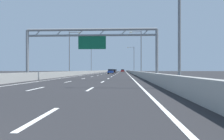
# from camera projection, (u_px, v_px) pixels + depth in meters

# --- Properties ---
(ground_plane) EXTENTS (260.00, 260.00, 0.00)m
(ground_plane) POSITION_uv_depth(u_px,v_px,m) (115.00, 73.00, 102.54)
(ground_plane) COLOR #262628
(lane_dash_left_1) EXTENTS (0.16, 3.00, 0.01)m
(lane_dash_left_1) POSITION_uv_depth(u_px,v_px,m) (36.00, 89.00, 15.24)
(lane_dash_left_1) COLOR white
(lane_dash_left_1) RESTS_ON ground_plane
(lane_dash_left_2) EXTENTS (0.16, 3.00, 0.01)m
(lane_dash_left_2) POSITION_uv_depth(u_px,v_px,m) (68.00, 82.00, 24.23)
(lane_dash_left_2) COLOR white
(lane_dash_left_2) RESTS_ON ground_plane
(lane_dash_left_3) EXTENTS (0.16, 3.00, 0.01)m
(lane_dash_left_3) POSITION_uv_depth(u_px,v_px,m) (83.00, 79.00, 33.22)
(lane_dash_left_3) COLOR white
(lane_dash_left_3) RESTS_ON ground_plane
(lane_dash_left_4) EXTENTS (0.16, 3.00, 0.01)m
(lane_dash_left_4) POSITION_uv_depth(u_px,v_px,m) (92.00, 77.00, 42.20)
(lane_dash_left_4) COLOR white
(lane_dash_left_4) RESTS_ON ground_plane
(lane_dash_left_5) EXTENTS (0.16, 3.00, 0.01)m
(lane_dash_left_5) POSITION_uv_depth(u_px,v_px,m) (98.00, 75.00, 51.19)
(lane_dash_left_5) COLOR white
(lane_dash_left_5) RESTS_ON ground_plane
(lane_dash_left_6) EXTENTS (0.16, 3.00, 0.01)m
(lane_dash_left_6) POSITION_uv_depth(u_px,v_px,m) (101.00, 75.00, 60.18)
(lane_dash_left_6) COLOR white
(lane_dash_left_6) RESTS_ON ground_plane
(lane_dash_left_7) EXTENTS (0.16, 3.00, 0.01)m
(lane_dash_left_7) POSITION_uv_depth(u_px,v_px,m) (104.00, 74.00, 69.17)
(lane_dash_left_7) COLOR white
(lane_dash_left_7) RESTS_ON ground_plane
(lane_dash_left_8) EXTENTS (0.16, 3.00, 0.01)m
(lane_dash_left_8) POSITION_uv_depth(u_px,v_px,m) (107.00, 73.00, 78.16)
(lane_dash_left_8) COLOR white
(lane_dash_left_8) RESTS_ON ground_plane
(lane_dash_left_9) EXTENTS (0.16, 3.00, 0.01)m
(lane_dash_left_9) POSITION_uv_depth(u_px,v_px,m) (108.00, 73.00, 87.15)
(lane_dash_left_9) COLOR white
(lane_dash_left_9) RESTS_ON ground_plane
(lane_dash_left_10) EXTENTS (0.16, 3.00, 0.01)m
(lane_dash_left_10) POSITION_uv_depth(u_px,v_px,m) (110.00, 73.00, 96.14)
(lane_dash_left_10) COLOR white
(lane_dash_left_10) RESTS_ON ground_plane
(lane_dash_left_11) EXTENTS (0.16, 3.00, 0.01)m
(lane_dash_left_11) POSITION_uv_depth(u_px,v_px,m) (111.00, 73.00, 105.12)
(lane_dash_left_11) COLOR white
(lane_dash_left_11) RESTS_ON ground_plane
(lane_dash_left_12) EXTENTS (0.16, 3.00, 0.01)m
(lane_dash_left_12) POSITION_uv_depth(u_px,v_px,m) (112.00, 72.00, 114.11)
(lane_dash_left_12) COLOR white
(lane_dash_left_12) RESTS_ON ground_plane
(lane_dash_left_13) EXTENTS (0.16, 3.00, 0.01)m
(lane_dash_left_13) POSITION_uv_depth(u_px,v_px,m) (113.00, 72.00, 123.10)
(lane_dash_left_13) COLOR white
(lane_dash_left_13) RESTS_ON ground_plane
(lane_dash_left_14) EXTENTS (0.16, 3.00, 0.01)m
(lane_dash_left_14) POSITION_uv_depth(u_px,v_px,m) (114.00, 72.00, 132.09)
(lane_dash_left_14) COLOR white
(lane_dash_left_14) RESTS_ON ground_plane
(lane_dash_left_15) EXTENTS (0.16, 3.00, 0.01)m
(lane_dash_left_15) POSITION_uv_depth(u_px,v_px,m) (114.00, 72.00, 141.08)
(lane_dash_left_15) COLOR white
(lane_dash_left_15) RESTS_ON ground_plane
(lane_dash_left_16) EXTENTS (0.16, 3.00, 0.01)m
(lane_dash_left_16) POSITION_uv_depth(u_px,v_px,m) (115.00, 72.00, 150.07)
(lane_dash_left_16) COLOR white
(lane_dash_left_16) RESTS_ON ground_plane
(lane_dash_left_17) EXTENTS (0.16, 3.00, 0.01)m
(lane_dash_left_17) POSITION_uv_depth(u_px,v_px,m) (115.00, 72.00, 159.06)
(lane_dash_left_17) COLOR white
(lane_dash_left_17) RESTS_ON ground_plane
(lane_dash_right_0) EXTENTS (0.16, 3.00, 0.01)m
(lane_dash_right_0) POSITION_uv_depth(u_px,v_px,m) (41.00, 118.00, 6.07)
(lane_dash_right_0) COLOR white
(lane_dash_right_0) RESTS_ON ground_plane
(lane_dash_right_1) EXTENTS (0.16, 3.00, 0.01)m
(lane_dash_right_1) POSITION_uv_depth(u_px,v_px,m) (90.00, 89.00, 15.06)
(lane_dash_right_1) COLOR white
(lane_dash_right_1) RESTS_ON ground_plane
(lane_dash_right_2) EXTENTS (0.16, 3.00, 0.01)m
(lane_dash_right_2) POSITION_uv_depth(u_px,v_px,m) (103.00, 82.00, 24.05)
(lane_dash_right_2) COLOR white
(lane_dash_right_2) RESTS_ON ground_plane
(lane_dash_right_3) EXTENTS (0.16, 3.00, 0.01)m
(lane_dash_right_3) POSITION_uv_depth(u_px,v_px,m) (108.00, 79.00, 33.03)
(lane_dash_right_3) COLOR white
(lane_dash_right_3) RESTS_ON ground_plane
(lane_dash_right_4) EXTENTS (0.16, 3.00, 0.01)m
(lane_dash_right_4) POSITION_uv_depth(u_px,v_px,m) (112.00, 77.00, 42.02)
(lane_dash_right_4) COLOR white
(lane_dash_right_4) RESTS_ON ground_plane
(lane_dash_right_5) EXTENTS (0.16, 3.00, 0.01)m
(lane_dash_right_5) POSITION_uv_depth(u_px,v_px,m) (114.00, 75.00, 51.01)
(lane_dash_right_5) COLOR white
(lane_dash_right_5) RESTS_ON ground_plane
(lane_dash_right_6) EXTENTS (0.16, 3.00, 0.01)m
(lane_dash_right_6) POSITION_uv_depth(u_px,v_px,m) (115.00, 75.00, 60.00)
(lane_dash_right_6) COLOR white
(lane_dash_right_6) RESTS_ON ground_plane
(lane_dash_right_7) EXTENTS (0.16, 3.00, 0.01)m
(lane_dash_right_7) POSITION_uv_depth(u_px,v_px,m) (116.00, 74.00, 68.99)
(lane_dash_right_7) COLOR white
(lane_dash_right_7) RESTS_ON ground_plane
(lane_dash_right_8) EXTENTS (0.16, 3.00, 0.01)m
(lane_dash_right_8) POSITION_uv_depth(u_px,v_px,m) (117.00, 73.00, 77.98)
(lane_dash_right_8) COLOR white
(lane_dash_right_8) RESTS_ON ground_plane
(lane_dash_right_9) EXTENTS (0.16, 3.00, 0.01)m
(lane_dash_right_9) POSITION_uv_depth(u_px,v_px,m) (118.00, 73.00, 86.97)
(lane_dash_right_9) COLOR white
(lane_dash_right_9) RESTS_ON ground_plane
(lane_dash_right_10) EXTENTS (0.16, 3.00, 0.01)m
(lane_dash_right_10) POSITION_uv_depth(u_px,v_px,m) (118.00, 73.00, 95.95)
(lane_dash_right_10) COLOR white
(lane_dash_right_10) RESTS_ON ground_plane
(lane_dash_right_11) EXTENTS (0.16, 3.00, 0.01)m
(lane_dash_right_11) POSITION_uv_depth(u_px,v_px,m) (119.00, 73.00, 104.94)
(lane_dash_right_11) COLOR white
(lane_dash_right_11) RESTS_ON ground_plane
(lane_dash_right_12) EXTENTS (0.16, 3.00, 0.01)m
(lane_dash_right_12) POSITION_uv_depth(u_px,v_px,m) (119.00, 72.00, 113.93)
(lane_dash_right_12) COLOR white
(lane_dash_right_12) RESTS_ON ground_plane
(lane_dash_right_13) EXTENTS (0.16, 3.00, 0.01)m
(lane_dash_right_13) POSITION_uv_depth(u_px,v_px,m) (120.00, 72.00, 122.92)
(lane_dash_right_13) COLOR white
(lane_dash_right_13) RESTS_ON ground_plane
(lane_dash_right_14) EXTENTS (0.16, 3.00, 0.01)m
(lane_dash_right_14) POSITION_uv_depth(u_px,v_px,m) (120.00, 72.00, 131.91)
(lane_dash_right_14) COLOR white
(lane_dash_right_14) RESTS_ON ground_plane
(lane_dash_right_15) EXTENTS (0.16, 3.00, 0.01)m
(lane_dash_right_15) POSITION_uv_depth(u_px,v_px,m) (120.00, 72.00, 140.90)
(lane_dash_right_15) COLOR white
(lane_dash_right_15) RESTS_ON ground_plane
(lane_dash_right_16) EXTENTS (0.16, 3.00, 0.01)m
(lane_dash_right_16) POSITION_uv_depth(u_px,v_px,m) (120.00, 72.00, 149.89)
(lane_dash_right_16) COLOR white
(lane_dash_right_16) RESTS_ON ground_plane
(lane_dash_right_17) EXTENTS (0.16, 3.00, 0.01)m
(lane_dash_right_17) POSITION_uv_depth(u_px,v_px,m) (120.00, 72.00, 158.88)
(lane_dash_right_17) COLOR white
(lane_dash_right_17) RESTS_ON ground_plane
(edge_line_left) EXTENTS (0.16, 176.00, 0.01)m
(edge_line_left) POSITION_uv_depth(u_px,v_px,m) (100.00, 73.00, 90.82)
(edge_line_left) COLOR white
(edge_line_left) RESTS_ON ground_plane
(edge_line_right) EXTENTS (0.16, 176.00, 0.01)m
(edge_line_right) POSITION_uv_depth(u_px,v_px,m) (127.00, 73.00, 90.29)
(edge_line_right) COLOR white
(edge_line_right) RESTS_ON ground_plane
(barrier_left) EXTENTS (0.45, 220.00, 0.95)m
(barrier_left) POSITION_uv_depth(u_px,v_px,m) (101.00, 71.00, 112.87)
(barrier_left) COLOR #9E9E99
(barrier_left) RESTS_ON ground_plane
(barrier_right) EXTENTS (0.45, 220.00, 0.95)m
(barrier_right) POSITION_uv_depth(u_px,v_px,m) (130.00, 71.00, 112.18)
(barrier_right) COLOR #9E9E99
(barrier_right) RESTS_ON ground_plane
(sign_gantry) EXTENTS (16.36, 0.36, 6.36)m
(sign_gantry) POSITION_uv_depth(u_px,v_px,m) (91.00, 41.00, 28.37)
(sign_gantry) COLOR gray
(sign_gantry) RESTS_ON ground_plane
(streetlamp_right_near) EXTENTS (2.58, 0.28, 9.50)m
(streetlamp_right_near) POSITION_uv_depth(u_px,v_px,m) (176.00, 8.00, 15.44)
(streetlamp_right_near) COLOR slate
(streetlamp_right_near) RESTS_ON ground_plane
(streetlamp_left_mid) EXTENTS (2.58, 0.28, 9.50)m
(streetlamp_left_mid) POSITION_uv_depth(u_px,v_px,m) (71.00, 51.00, 49.84)
(streetlamp_left_mid) COLOR slate
(streetlamp_left_mid) RESTS_ON ground_plane
(streetlamp_right_mid) EXTENTS (2.58, 0.28, 9.50)m
(streetlamp_right_mid) POSITION_uv_depth(u_px,v_px,m) (140.00, 50.00, 49.09)
(streetlamp_right_mid) COLOR slate
(streetlamp_right_mid) RESTS_ON ground_plane
(streetlamp_left_far) EXTENTS (2.58, 0.28, 9.50)m
(streetlamp_left_far) POSITION_uv_depth(u_px,v_px,m) (92.00, 58.00, 83.50)
(streetlamp_left_far) COLOR slate
(streetlamp_left_far) RESTS_ON ground_plane
(streetlamp_right_far) EXTENTS (2.58, 0.28, 9.50)m
(streetlamp_right_far) POSITION_uv_depth(u_px,v_px,m) (133.00, 58.00, 82.75)
(streetlamp_right_far) COLOR slate
(streetlamp_right_far) RESTS_ON ground_plane
(white_car) EXTENTS (1.83, 4.45, 1.52)m
(white_car) POSITION_uv_depth(u_px,v_px,m) (111.00, 71.00, 139.53)
(white_car) COLOR silver
(white_car) RESTS_ON ground_plane
(blue_car) EXTENTS (1.74, 4.17, 1.47)m
(blue_car) POSITION_uv_depth(u_px,v_px,m) (111.00, 71.00, 72.95)
(blue_car) COLOR #2347AD
(blue_car) RESTS_ON ground_plane
(black_car) EXTENTS (1.90, 4.23, 1.49)m
(black_car) POSITION_uv_depth(u_px,v_px,m) (113.00, 71.00, 88.48)
(black_car) COLOR black
(black_car) RESTS_ON ground_plane
(silver_car) EXTENTS (1.76, 4.21, 1.46)m
(silver_car) POSITION_uv_depth(u_px,v_px,m) (115.00, 71.00, 114.74)
(silver_car) COLOR #A8ADB2
(silver_car) RESTS_ON ground_plane
(red_car) EXTENTS (1.79, 4.47, 1.50)m
(red_car) POSITION_uv_depth(u_px,v_px,m) (123.00, 71.00, 120.35)
(red_car) COLOR red
(red_car) RESTS_ON ground_plane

